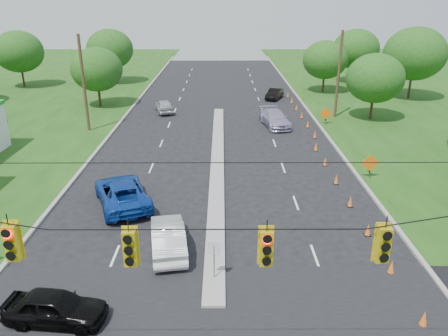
{
  "coord_description": "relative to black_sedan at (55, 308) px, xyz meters",
  "views": [
    {
      "loc": [
        0.37,
        -10.68,
        12.07
      ],
      "look_at": [
        0.48,
        12.91,
        2.8
      ],
      "focal_mm": 35.0,
      "sensor_mm": 36.0,
      "label": 1
    }
  ],
  "objects": [
    {
      "name": "curb_left",
      "position": [
        -3.9,
        26.7,
        -0.69
      ],
      "size": [
        0.25,
        110.0,
        0.16
      ],
      "primitive_type": "cube",
      "color": "gray",
      "rests_on": "ground"
    },
    {
      "name": "curb_right",
      "position": [
        16.3,
        26.7,
        -0.69
      ],
      "size": [
        0.25,
        110.0,
        0.16
      ],
      "primitive_type": "cube",
      "color": "gray",
      "rests_on": "ground"
    },
    {
      "name": "median",
      "position": [
        6.2,
        17.7,
        -0.69
      ],
      "size": [
        1.0,
        34.0,
        0.18
      ],
      "primitive_type": "cube",
      "color": "gray",
      "rests_on": "ground"
    },
    {
      "name": "median_sign",
      "position": [
        6.2,
        2.7,
        0.78
      ],
      "size": [
        0.55,
        0.06,
        2.05
      ],
      "color": "gray",
      "rests_on": "ground"
    },
    {
      "name": "signal_span",
      "position": [
        6.15,
        -4.3,
        4.29
      ],
      "size": [
        25.6,
        0.32,
        9.0
      ],
      "color": "#422D1C",
      "rests_on": "ground"
    },
    {
      "name": "utility_pole_far_left",
      "position": [
        -6.3,
        26.7,
        3.81
      ],
      "size": [
        0.28,
        0.28,
        9.0
      ],
      "primitive_type": "cylinder",
      "color": "#422D1C",
      "rests_on": "ground"
    },
    {
      "name": "utility_pole_far_right",
      "position": [
        18.7,
        31.7,
        3.81
      ],
      "size": [
        0.28,
        0.28,
        9.0
      ],
      "primitive_type": "cylinder",
      "color": "#422D1C",
      "rests_on": "ground"
    },
    {
      "name": "cone_0",
      "position": [
        14.46,
        -0.3,
        -0.34
      ],
      "size": [
        0.32,
        0.32,
        0.7
      ],
      "primitive_type": "cone",
      "color": "orange",
      "rests_on": "ground"
    },
    {
      "name": "cone_1",
      "position": [
        14.46,
        3.2,
        -0.34
      ],
      "size": [
        0.32,
        0.32,
        0.7
      ],
      "primitive_type": "cone",
      "color": "orange",
      "rests_on": "ground"
    },
    {
      "name": "cone_2",
      "position": [
        14.46,
        6.7,
        -0.34
      ],
      "size": [
        0.32,
        0.32,
        0.7
      ],
      "primitive_type": "cone",
      "color": "orange",
      "rests_on": "ground"
    },
    {
      "name": "cone_3",
      "position": [
        14.46,
        10.2,
        -0.34
      ],
      "size": [
        0.32,
        0.32,
        0.7
      ],
      "primitive_type": "cone",
      "color": "orange",
      "rests_on": "ground"
    },
    {
      "name": "cone_4",
      "position": [
        14.46,
        13.7,
        -0.34
      ],
      "size": [
        0.32,
        0.32,
        0.7
      ],
      "primitive_type": "cone",
      "color": "orange",
      "rests_on": "ground"
    },
    {
      "name": "cone_5",
      "position": [
        14.46,
        17.2,
        -0.34
      ],
      "size": [
        0.32,
        0.32,
        0.7
      ],
      "primitive_type": "cone",
      "color": "orange",
      "rests_on": "ground"
    },
    {
      "name": "cone_6",
      "position": [
        14.46,
        20.7,
        -0.34
      ],
      "size": [
        0.32,
        0.32,
        0.7
      ],
      "primitive_type": "cone",
      "color": "orange",
      "rests_on": "ground"
    },
    {
      "name": "cone_7",
      "position": [
        15.06,
        24.2,
        -0.34
      ],
      "size": [
        0.32,
        0.32,
        0.7
      ],
      "primitive_type": "cone",
      "color": "orange",
      "rests_on": "ground"
    },
    {
      "name": "cone_8",
      "position": [
        15.06,
        27.7,
        -0.34
      ],
      "size": [
        0.32,
        0.32,
        0.7
      ],
      "primitive_type": "cone",
      "color": "orange",
      "rests_on": "ground"
    },
    {
      "name": "cone_9",
      "position": [
        15.06,
        31.2,
        -0.34
      ],
      "size": [
        0.32,
        0.32,
        0.7
      ],
      "primitive_type": "cone",
      "color": "orange",
      "rests_on": "ground"
    },
    {
      "name": "cone_10",
      "position": [
        15.06,
        34.7,
        -0.34
      ],
      "size": [
        0.32,
        0.32,
        0.7
      ],
      "primitive_type": "cone",
      "color": "orange",
      "rests_on": "ground"
    },
    {
      "name": "cone_11",
      "position": [
        15.06,
        38.2,
        -0.34
      ],
      "size": [
        0.32,
        0.32,
        0.7
      ],
      "primitive_type": "cone",
      "color": "orange",
      "rests_on": "ground"
    },
    {
      "name": "cone_12",
      "position": [
        15.06,
        41.7,
        -0.34
      ],
      "size": [
        0.32,
        0.32,
        0.7
      ],
      "primitive_type": "cone",
      "color": "orange",
      "rests_on": "ground"
    },
    {
      "name": "work_sign_1",
      "position": [
        17.0,
        14.7,
        0.41
      ],
      "size": [
        1.27,
        0.58,
        1.37
      ],
      "color": "black",
      "rests_on": "ground"
    },
    {
      "name": "work_sign_2",
      "position": [
        17.0,
        28.7,
        0.41
      ],
      "size": [
        1.27,
        0.58,
        1.37
      ],
      "color": "black",
      "rests_on": "ground"
    },
    {
      "name": "tree_4",
      "position": [
        -21.8,
        48.7,
        4.27
      ],
      "size": [
        6.72,
        6.72,
        7.84
      ],
      "color": "black",
      "rests_on": "ground"
    },
    {
      "name": "tree_5",
      "position": [
        -7.8,
        36.7,
        3.65
      ],
      "size": [
        5.88,
        5.88,
        6.86
      ],
      "color": "black",
      "rests_on": "ground"
    },
    {
      "name": "tree_6",
      "position": [
        -9.8,
        51.7,
        4.27
      ],
      "size": [
        6.72,
        6.72,
        7.84
      ],
      "color": "black",
      "rests_on": "ground"
    },
    {
      "name": "tree_9",
      "position": [
        22.2,
        30.7,
        3.65
      ],
      "size": [
        5.88,
        5.88,
        6.86
      ],
      "color": "black",
      "rests_on": "ground"
    },
    {
      "name": "tree_10",
      "position": [
        30.2,
        40.7,
        4.89
      ],
      "size": [
        7.56,
        7.56,
        8.82
      ],
      "color": "black",
      "rests_on": "ground"
    },
    {
      "name": "tree_11",
      "position": [
        26.2,
        51.7,
        4.27
      ],
      "size": [
        6.72,
        6.72,
        7.84
      ],
      "color": "black",
      "rests_on": "ground"
    },
    {
      "name": "tree_12",
      "position": [
        20.2,
        44.7,
        3.65
      ],
      "size": [
        5.88,
        5.88,
        6.86
      ],
      "color": "black",
      "rests_on": "ground"
    },
    {
      "name": "black_sedan",
      "position": [
        0.0,
        0.0,
        0.0
      ],
      "size": [
        4.17,
        2.04,
        1.37
      ],
      "primitive_type": "imported",
      "rotation": [
        0.0,
        0.0,
        1.46
      ],
      "color": "black",
      "rests_on": "ground"
    },
    {
      "name": "white_sedan",
      "position": [
        3.84,
        5.26,
        0.09
      ],
      "size": [
        2.41,
        4.9,
        1.55
      ],
      "primitive_type": "imported",
      "rotation": [
        0.0,
        0.0,
        3.31
      ],
      "color": "white",
      "rests_on": "ground"
    },
    {
      "name": "blue_pickup",
      "position": [
        0.38,
        10.52,
        0.15
      ],
      "size": [
        4.84,
        6.62,
        1.67
      ],
      "primitive_type": "imported",
      "rotation": [
        0.0,
        0.0,
        3.53
      ],
      "color": "#0F3999",
      "rests_on": "ground"
    },
    {
      "name": "silver_car_far",
      "position": [
        11.83,
        28.22,
        0.1
      ],
      "size": [
        3.12,
        5.71,
        1.57
      ],
      "primitive_type": "imported",
      "rotation": [
        0.0,
        0.0,
        0.18
      ],
      "color": "#9990B1",
      "rests_on": "ground"
    },
    {
      "name": "silver_car_oncoming",
      "position": [
        0.09,
        33.87,
        0.04
      ],
      "size": [
        2.76,
        4.55,
        1.45
      ],
      "primitive_type": "imported",
      "rotation": [
        0.0,
        0.0,
        3.41
      ],
      "color": "#A7A7AC",
      "rests_on": "ground"
    },
    {
      "name": "dark_car_receding",
      "position": [
        13.22,
        40.7,
        -0.03
      ],
      "size": [
        2.78,
        4.22,
        1.31
      ],
      "primitive_type": "imported",
      "rotation": [
        0.0,
        0.0,
        -0.38
      ],
      "color": "black",
      "rests_on": "ground"
    }
  ]
}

